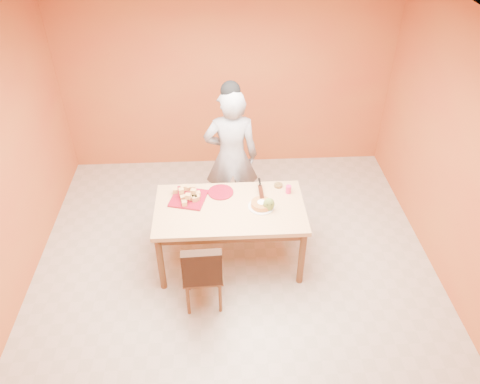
{
  "coord_description": "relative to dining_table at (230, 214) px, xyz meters",
  "views": [
    {
      "loc": [
        -0.14,
        -3.46,
        3.87
      ],
      "look_at": [
        0.06,
        0.3,
        1.05
      ],
      "focal_mm": 35.0,
      "sensor_mm": 36.0,
      "label": 1
    }
  ],
  "objects": [
    {
      "name": "floor",
      "position": [
        0.04,
        -0.41,
        -0.67
      ],
      "size": [
        5.0,
        5.0,
        0.0
      ],
      "primitive_type": "plane",
      "color": "beige",
      "rests_on": "ground"
    },
    {
      "name": "ceiling",
      "position": [
        0.04,
        -0.41,
        2.03
      ],
      "size": [
        5.0,
        5.0,
        0.0
      ],
      "primitive_type": "plane",
      "rotation": [
        3.14,
        0.0,
        0.0
      ],
      "color": "silver",
      "rests_on": "wall_back"
    },
    {
      "name": "wall_back",
      "position": [
        0.04,
        2.09,
        0.68
      ],
      "size": [
        4.5,
        0.0,
        4.5
      ],
      "primitive_type": "plane",
      "rotation": [
        1.57,
        0.0,
        0.0
      ],
      "color": "#BF692C",
      "rests_on": "floor"
    },
    {
      "name": "wall_right",
      "position": [
        2.29,
        -0.41,
        0.68
      ],
      "size": [
        0.0,
        5.0,
        5.0
      ],
      "primitive_type": "plane",
      "rotation": [
        1.57,
        0.0,
        -1.57
      ],
      "color": "#BF692C",
      "rests_on": "floor"
    },
    {
      "name": "dining_table",
      "position": [
        0.0,
        0.0,
        0.0
      ],
      "size": [
        1.6,
        0.9,
        0.76
      ],
      "color": "#E1AE75",
      "rests_on": "floor"
    },
    {
      "name": "dining_chair",
      "position": [
        -0.3,
        -0.61,
        -0.21
      ],
      "size": [
        0.41,
        0.48,
        0.87
      ],
      "rotation": [
        0.0,
        0.0,
        0.04
      ],
      "color": "brown",
      "rests_on": "floor"
    },
    {
      "name": "pastry_pile",
      "position": [
        -0.44,
        0.17,
        0.17
      ],
      "size": [
        0.33,
        0.33,
        0.11
      ],
      "primitive_type": null,
      "color": "tan",
      "rests_on": "pastry_platter"
    },
    {
      "name": "person",
      "position": [
        0.05,
        0.8,
        0.21
      ],
      "size": [
        0.65,
        0.43,
        1.76
      ],
      "primitive_type": "imported",
      "rotation": [
        0.0,
        0.0,
        3.15
      ],
      "color": "#99999C",
      "rests_on": "floor"
    },
    {
      "name": "pastry_platter",
      "position": [
        -0.44,
        0.17,
        0.1
      ],
      "size": [
        0.44,
        0.44,
        0.02
      ],
      "primitive_type": "cube",
      "rotation": [
        0.0,
        0.0,
        -0.26
      ],
      "color": "maroon",
      "rests_on": "dining_table"
    },
    {
      "name": "red_dinner_plate",
      "position": [
        -0.09,
        0.26,
        0.1
      ],
      "size": [
        0.3,
        0.3,
        0.02
      ],
      "primitive_type": "cylinder",
      "rotation": [
        0.0,
        0.0,
        -0.06
      ],
      "color": "maroon",
      "rests_on": "dining_table"
    },
    {
      "name": "white_cake_plate",
      "position": [
        0.34,
        -0.01,
        0.1
      ],
      "size": [
        0.36,
        0.36,
        0.01
      ],
      "primitive_type": "cylinder",
      "rotation": [
        0.0,
        0.0,
        -0.36
      ],
      "color": "white",
      "rests_on": "dining_table"
    },
    {
      "name": "sponge_cake",
      "position": [
        0.34,
        -0.01,
        0.13
      ],
      "size": [
        0.28,
        0.28,
        0.05
      ],
      "primitive_type": "cylinder",
      "rotation": [
        0.0,
        0.0,
        -0.31
      ],
      "color": "#E9933C",
      "rests_on": "white_cake_plate"
    },
    {
      "name": "cake_server",
      "position": [
        0.35,
        0.17,
        0.16
      ],
      "size": [
        0.05,
        0.24,
        0.01
      ],
      "primitive_type": "cube",
      "rotation": [
        0.0,
        0.0,
        0.01
      ],
      "color": "white",
      "rests_on": "sponge_cake"
    },
    {
      "name": "egg_ornament",
      "position": [
        0.41,
        -0.06,
        0.17
      ],
      "size": [
        0.15,
        0.14,
        0.15
      ],
      "primitive_type": "ellipsoid",
      "rotation": [
        0.0,
        0.0,
        0.39
      ],
      "color": "olive",
      "rests_on": "dining_table"
    },
    {
      "name": "magenta_glass",
      "position": [
        0.66,
        0.23,
        0.14
      ],
      "size": [
        0.07,
        0.07,
        0.09
      ],
      "primitive_type": "cylinder",
      "rotation": [
        0.0,
        0.0,
        -0.18
      ],
      "color": "#E32262",
      "rests_on": "dining_table"
    },
    {
      "name": "checker_tin",
      "position": [
        0.56,
        0.35,
        0.11
      ],
      "size": [
        0.11,
        0.11,
        0.03
      ],
      "primitive_type": "cylinder",
      "rotation": [
        0.0,
        0.0,
        0.19
      ],
      "color": "#32200D",
      "rests_on": "dining_table"
    }
  ]
}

